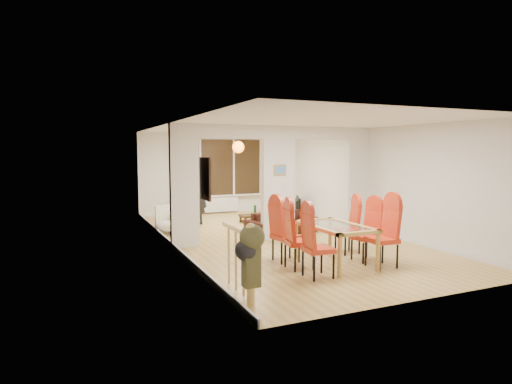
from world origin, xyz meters
TOP-DOWN VIEW (x-y plane):
  - floor at (0.00, 0.00)m, footprint 5.00×9.00m
  - room_walls at (0.00, 0.00)m, footprint 5.00×9.00m
  - divider_wall at (0.00, 0.00)m, footprint 5.00×0.18m
  - bay_window_blinds at (0.00, 4.44)m, footprint 3.00×0.08m
  - radiator at (0.00, 4.40)m, footprint 1.40×0.08m
  - pendant_light at (0.30, 3.30)m, footprint 0.36×0.36m
  - stair_newel at (-2.25, -3.20)m, footprint 0.40×1.20m
  - wall_poster at (-2.47, -2.40)m, footprint 0.04×0.52m
  - pillar_photo at (0.00, -0.10)m, footprint 0.30×0.03m
  - dining_table at (-0.10, -2.45)m, footprint 0.86×1.54m
  - dining_chair_la at (-0.79, -3.02)m, footprint 0.48×0.48m
  - dining_chair_lb at (-0.81, -2.44)m, footprint 0.52×0.52m
  - dining_chair_lc at (-0.79, -1.92)m, footprint 0.50×0.50m
  - dining_chair_ra at (0.56, -2.93)m, footprint 0.48×0.48m
  - dining_chair_rb at (0.57, -2.47)m, footprint 0.48×0.48m
  - dining_chair_rc at (0.62, -1.85)m, footprint 0.50×0.50m
  - sofa at (0.37, 0.51)m, footprint 1.94×1.09m
  - armchair at (-2.00, 1.67)m, footprint 1.04×1.05m
  - person at (-1.23, 2.43)m, footprint 0.80×0.68m
  - television at (2.00, 2.82)m, footprint 1.02×0.56m
  - coffee_table at (0.48, 2.30)m, footprint 1.05×0.68m
  - bottle at (0.42, 2.31)m, footprint 0.07×0.07m
  - bowl at (0.45, 2.23)m, footprint 0.20×0.20m
  - shoes at (0.09, -0.31)m, footprint 0.26×0.29m

SIDE VIEW (x-z plane):
  - floor at x=0.00m, z-range -0.01..0.01m
  - shoes at x=0.09m, z-range 0.00..0.11m
  - coffee_table at x=0.48m, z-range 0.00..0.22m
  - bowl at x=0.45m, z-range 0.22..0.27m
  - sofa at x=0.37m, z-range 0.00..0.53m
  - radiator at x=0.00m, z-range 0.05..0.55m
  - television at x=2.00m, z-range 0.00..0.61m
  - armchair at x=-2.00m, z-range 0.00..0.70m
  - dining_table at x=-0.10m, z-range 0.00..0.72m
  - bottle at x=0.42m, z-range 0.22..0.50m
  - dining_chair_rc at x=0.62m, z-range 0.00..1.03m
  - dining_chair_rb at x=0.57m, z-range 0.00..1.06m
  - dining_chair_la at x=-0.79m, z-range 0.00..1.09m
  - dining_chair_lc at x=-0.79m, z-range 0.00..1.09m
  - dining_chair_lb at x=-0.81m, z-range 0.00..1.09m
  - stair_newel at x=-2.25m, z-range 0.00..1.10m
  - dining_chair_ra at x=0.56m, z-range 0.00..1.15m
  - person at x=-1.23m, z-range 0.00..1.86m
  - room_walls at x=0.00m, z-range 0.00..2.60m
  - divider_wall at x=0.00m, z-range 0.00..2.60m
  - bay_window_blinds at x=0.00m, z-range 0.60..2.40m
  - wall_poster at x=-2.47m, z-range 1.27..1.94m
  - pillar_photo at x=0.00m, z-range 1.48..1.73m
  - pendant_light at x=0.30m, z-range 1.97..2.33m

